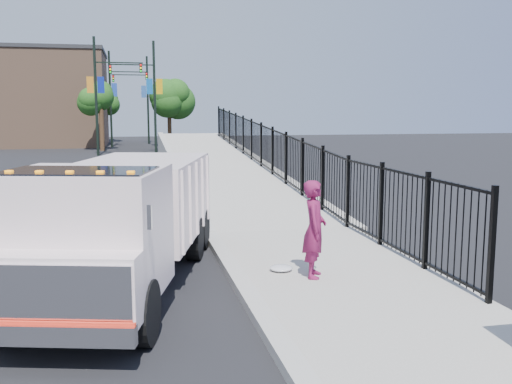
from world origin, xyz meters
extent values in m
plane|color=black|center=(0.00, 0.00, 0.00)|extent=(120.00, 120.00, 0.00)
cube|color=#9E998E|center=(1.93, -2.00, 0.06)|extent=(3.55, 12.00, 0.12)
cube|color=#ADAAA3|center=(0.00, -2.00, 0.08)|extent=(0.30, 12.00, 0.16)
cube|color=#9E998E|center=(2.12, 16.00, 0.00)|extent=(3.95, 24.06, 3.19)
cube|color=black|center=(3.55, 12.00, 0.90)|extent=(0.10, 28.00, 1.80)
cube|color=black|center=(-1.93, 0.62, 0.49)|extent=(2.42, 6.09, 0.20)
cube|color=silver|center=(-2.46, -1.36, 1.38)|extent=(2.53, 2.44, 1.78)
cube|color=silver|center=(-2.75, -2.44, 0.94)|extent=(2.19, 1.14, 0.89)
cube|color=silver|center=(-2.83, -2.75, 0.94)|extent=(2.00, 0.60, 0.76)
cube|color=silver|center=(-2.85, -2.82, 0.49)|extent=(2.11, 0.71, 0.25)
cube|color=red|center=(-2.85, -2.82, 0.62)|extent=(2.08, 0.59, 0.05)
cube|color=black|center=(-2.52, -1.57, 1.92)|extent=(2.19, 1.63, 0.76)
cube|color=silver|center=(-1.63, 1.74, 1.38)|extent=(3.03, 4.17, 1.52)
cube|color=silver|center=(-1.61, -2.51, 1.78)|extent=(0.07, 0.07, 0.31)
cube|color=orange|center=(-3.37, -1.67, 2.29)|extent=(0.10, 0.09, 0.05)
cube|color=orange|center=(-2.99, -1.77, 2.29)|extent=(0.10, 0.09, 0.05)
cube|color=orange|center=(-2.60, -1.88, 2.29)|extent=(0.10, 0.09, 0.05)
cube|color=orange|center=(-2.21, -1.98, 2.29)|extent=(0.10, 0.09, 0.05)
cube|color=orange|center=(-1.82, -2.08, 2.29)|extent=(0.10, 0.09, 0.05)
cylinder|color=black|center=(-3.53, -1.72, 0.45)|extent=(0.51, 0.94, 0.89)
cylinder|color=black|center=(-1.72, -2.20, 0.45)|extent=(0.51, 0.94, 0.89)
cylinder|color=black|center=(-2.40, 2.50, 0.45)|extent=(0.51, 0.94, 0.89)
cylinder|color=black|center=(-0.59, 2.02, 0.45)|extent=(0.51, 0.94, 0.89)
cylinder|color=black|center=(-2.15, 3.45, 0.45)|extent=(0.51, 0.94, 0.89)
cylinder|color=black|center=(-0.34, 2.97, 0.45)|extent=(0.51, 0.94, 0.89)
imported|color=maroon|center=(1.34, -0.05, 1.00)|extent=(0.61, 0.74, 1.75)
ellipsoid|color=silver|center=(0.86, 0.43, 0.17)|extent=(0.43, 0.43, 0.11)
cylinder|color=black|center=(-4.09, 31.06, 4.00)|extent=(0.18, 0.18, 8.00)
cube|color=black|center=(-2.49, 31.06, 6.30)|extent=(3.20, 0.08, 0.08)
cube|color=black|center=(-1.05, 31.06, 5.95)|extent=(0.18, 0.22, 0.60)
cube|color=navy|center=(-3.74, 31.06, 4.80)|extent=(0.45, 0.04, 1.10)
cube|color=#C47319|center=(-4.44, 31.06, 4.80)|extent=(0.45, 0.04, 1.10)
cylinder|color=black|center=(-0.09, 32.70, 4.00)|extent=(0.18, 0.18, 8.00)
cube|color=black|center=(-1.69, 32.70, 6.30)|extent=(3.20, 0.08, 0.08)
cube|color=black|center=(-3.13, 32.70, 5.95)|extent=(0.18, 0.22, 0.60)
cube|color=#C9910B|center=(0.26, 32.70, 4.80)|extent=(0.45, 0.04, 1.10)
cube|color=#0C4F96|center=(-0.44, 32.70, 4.80)|extent=(0.45, 0.04, 1.10)
cylinder|color=black|center=(-3.46, 40.52, 4.00)|extent=(0.18, 0.18, 8.00)
cube|color=black|center=(-1.86, 40.52, 6.30)|extent=(3.20, 0.08, 0.08)
cube|color=black|center=(-0.42, 40.52, 5.95)|extent=(0.18, 0.22, 0.60)
cube|color=#1D40A2|center=(-3.11, 40.52, 4.80)|extent=(0.45, 0.04, 1.10)
cube|color=#CB5D1D|center=(-3.81, 40.52, 4.80)|extent=(0.45, 0.04, 1.10)
cylinder|color=black|center=(-0.25, 44.74, 4.00)|extent=(0.18, 0.18, 8.00)
cube|color=black|center=(-1.85, 44.74, 6.30)|extent=(3.20, 0.08, 0.08)
cube|color=black|center=(-3.29, 44.74, 5.95)|extent=(0.18, 0.22, 0.60)
cube|color=orange|center=(0.10, 44.74, 4.80)|extent=(0.45, 0.04, 1.10)
cube|color=#2A569D|center=(-0.60, 44.74, 4.80)|extent=(0.45, 0.04, 1.10)
cylinder|color=#382314|center=(-4.03, 35.86, 1.60)|extent=(0.36, 0.36, 3.20)
sphere|color=#194714|center=(-4.03, 35.86, 4.00)|extent=(2.21, 2.21, 2.21)
cylinder|color=#382314|center=(1.42, 40.43, 1.60)|extent=(0.36, 0.36, 3.20)
sphere|color=#194714|center=(1.42, 40.43, 4.00)|extent=(2.81, 2.81, 2.81)
cylinder|color=#382314|center=(-4.25, 48.49, 1.60)|extent=(0.36, 0.36, 3.20)
sphere|color=#194714|center=(-4.25, 48.49, 4.00)|extent=(2.48, 2.48, 2.48)
cube|color=#8C664C|center=(-9.00, 44.00, 4.00)|extent=(10.00, 10.00, 8.00)
camera|label=1|loc=(-1.80, -9.56, 3.09)|focal=40.00mm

